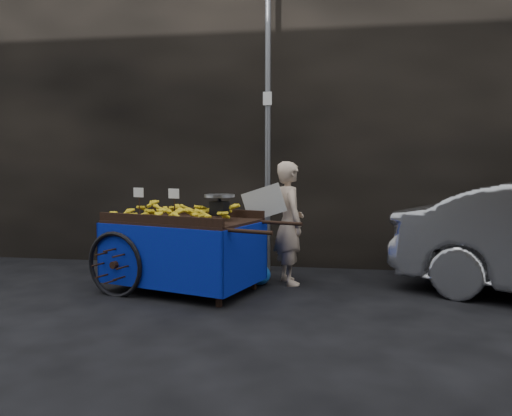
# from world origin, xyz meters

# --- Properties ---
(ground) EXTENTS (80.00, 80.00, 0.00)m
(ground) POSITION_xyz_m (0.00, 0.00, 0.00)
(ground) COLOR black
(ground) RESTS_ON ground
(building_wall) EXTENTS (13.50, 2.00, 5.00)m
(building_wall) POSITION_xyz_m (0.39, 2.60, 2.50)
(building_wall) COLOR black
(building_wall) RESTS_ON ground
(street_pole) EXTENTS (0.12, 0.10, 4.00)m
(street_pole) POSITION_xyz_m (0.30, 1.30, 2.01)
(street_pole) COLOR slate
(street_pole) RESTS_ON ground
(banana_cart) EXTENTS (2.49, 1.63, 1.25)m
(banana_cart) POSITION_xyz_m (-0.57, 0.04, 0.77)
(banana_cart) COLOR black
(banana_cart) RESTS_ON ground
(vendor) EXTENTS (0.87, 0.66, 1.54)m
(vendor) POSITION_xyz_m (0.67, 0.58, 0.77)
(vendor) COLOR #C9AE95
(vendor) RESTS_ON ground
(plastic_bag) EXTENTS (0.29, 0.23, 0.26)m
(plastic_bag) POSITION_xyz_m (0.32, 0.44, 0.13)
(plastic_bag) COLOR blue
(plastic_bag) RESTS_ON ground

